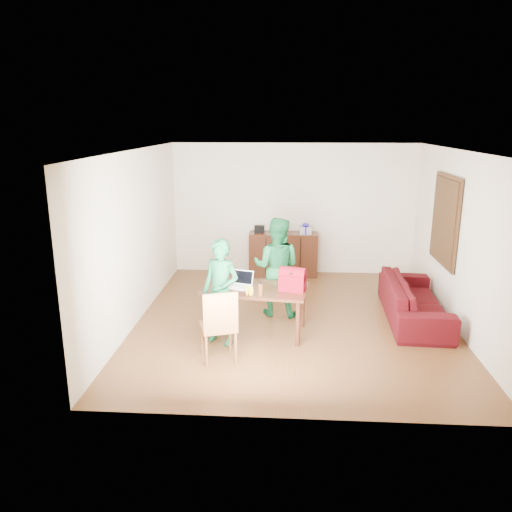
# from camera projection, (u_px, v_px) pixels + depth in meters

# --- Properties ---
(room) EXTENTS (5.20, 5.70, 2.90)m
(room) POSITION_uv_depth(u_px,v_px,m) (296.00, 240.00, 7.84)
(room) COLOR #452611
(room) RESTS_ON ground
(table) EXTENTS (1.63, 1.04, 0.72)m
(table) POSITION_uv_depth(u_px,v_px,m) (255.00, 293.00, 7.45)
(table) COLOR black
(table) RESTS_ON ground
(chair) EXTENTS (0.57, 0.56, 1.01)m
(chair) POSITION_uv_depth(u_px,v_px,m) (219.00, 339.00, 6.69)
(chair) COLOR brown
(chair) RESTS_ON ground
(person_near) EXTENTS (0.66, 0.55, 1.54)m
(person_near) POSITION_uv_depth(u_px,v_px,m) (221.00, 292.00, 7.09)
(person_near) COLOR #156035
(person_near) RESTS_ON ground
(person_far) EXTENTS (0.90, 0.76, 1.63)m
(person_far) POSITION_uv_depth(u_px,v_px,m) (277.00, 267.00, 8.15)
(person_far) COLOR #156232
(person_far) RESTS_ON ground
(laptop) EXTENTS (0.38, 0.32, 0.23)m
(laptop) POSITION_uv_depth(u_px,v_px,m) (239.00, 285.00, 7.42)
(laptop) COLOR white
(laptop) RESTS_ON table
(bananas) EXTENTS (0.17, 0.14, 0.06)m
(bananas) POSITION_uv_depth(u_px,v_px,m) (249.00, 294.00, 7.09)
(bananas) COLOR gold
(bananas) RESTS_ON table
(bottle) EXTENTS (0.08, 0.08, 0.19)m
(bottle) POSITION_uv_depth(u_px,v_px,m) (261.00, 289.00, 7.09)
(bottle) COLOR #592C14
(bottle) RESTS_ON table
(red_bag) EXTENTS (0.42, 0.31, 0.28)m
(red_bag) POSITION_uv_depth(u_px,v_px,m) (293.00, 281.00, 7.28)
(red_bag) COLOR maroon
(red_bag) RESTS_ON table
(sofa) EXTENTS (0.97, 2.24, 0.64)m
(sofa) POSITION_uv_depth(u_px,v_px,m) (414.00, 300.00, 8.07)
(sofa) COLOR #38070E
(sofa) RESTS_ON ground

